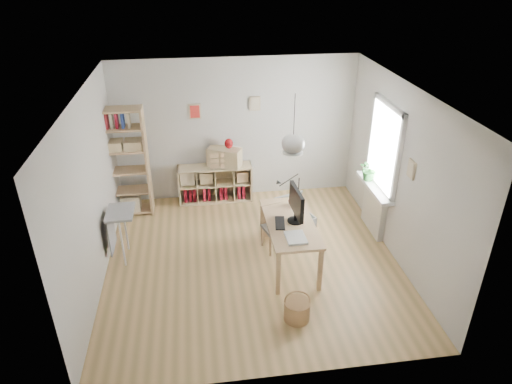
{
  "coord_description": "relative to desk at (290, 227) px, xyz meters",
  "views": [
    {
      "loc": [
        -0.75,
        -5.82,
        4.34
      ],
      "look_at": [
        0.1,
        0.3,
        1.05
      ],
      "focal_mm": 32.0,
      "sensor_mm": 36.0,
      "label": 1
    }
  ],
  "objects": [
    {
      "name": "radiator",
      "position": [
        1.64,
        0.75,
        -0.26
      ],
      "size": [
        0.1,
        0.8,
        0.8
      ],
      "primitive_type": "cube",
      "color": "silver",
      "rests_on": "ground"
    },
    {
      "name": "cube_shelf",
      "position": [
        -1.02,
        2.23,
        -0.36
      ],
      "size": [
        1.4,
        0.38,
        0.72
      ],
      "color": "beige",
      "rests_on": "ground"
    },
    {
      "name": "storage_chest",
      "position": [
        0.3,
        0.91,
        -0.46
      ],
      "size": [
        0.77,
        0.81,
        0.61
      ],
      "rotation": [
        0.0,
        0.0,
        0.36
      ],
      "color": "#AFAFAB",
      "rests_on": "ground"
    },
    {
      "name": "windowsill",
      "position": [
        1.59,
        0.75,
        0.17
      ],
      "size": [
        0.22,
        1.2,
        0.06
      ],
      "primitive_type": "cube",
      "color": "white",
      "rests_on": "radiator"
    },
    {
      "name": "desk",
      "position": [
        0.0,
        0.0,
        0.0
      ],
      "size": [
        0.7,
        1.5,
        0.75
      ],
      "color": "tan",
      "rests_on": "ground"
    },
    {
      "name": "keyboard",
      "position": [
        -0.16,
        -0.03,
        0.1
      ],
      "size": [
        0.19,
        0.39,
        0.02
      ],
      "primitive_type": "cube",
      "rotation": [
        0.0,
        0.0,
        -0.15
      ],
      "color": "black",
      "rests_on": "desk"
    },
    {
      "name": "ground",
      "position": [
        -0.55,
        0.15,
        -0.66
      ],
      "size": [
        4.5,
        4.5,
        0.0
      ],
      "primitive_type": "plane",
      "color": "tan",
      "rests_on": "ground"
    },
    {
      "name": "chair",
      "position": [
        -0.16,
        0.46,
        -0.23
      ],
      "size": [
        0.45,
        0.45,
        0.76
      ],
      "rotation": [
        0.0,
        0.0,
        0.27
      ],
      "color": "#969698",
      "rests_on": "ground"
    },
    {
      "name": "paper_tray",
      "position": [
        -0.01,
        -0.46,
        0.11
      ],
      "size": [
        0.28,
        0.35,
        0.03
      ],
      "primitive_type": "cube",
      "rotation": [
        0.0,
        0.0,
        0.02
      ],
      "color": "white",
      "rests_on": "desk"
    },
    {
      "name": "yarn_ball",
      "position": [
        0.15,
        0.48,
        0.17
      ],
      "size": [
        0.16,
        0.16,
        0.16
      ],
      "primitive_type": "sphere",
      "color": "#550B16",
      "rests_on": "desk"
    },
    {
      "name": "room_shell",
      "position": [
        -0.0,
        0.0,
        1.34
      ],
      "size": [
        4.5,
        4.5,
        4.5
      ],
      "color": "silver",
      "rests_on": "ground"
    },
    {
      "name": "window_unit",
      "position": [
        1.68,
        0.75,
        0.89
      ],
      "size": [
        0.07,
        1.16,
        1.46
      ],
      "color": "white",
      "rests_on": "ground"
    },
    {
      "name": "tall_bookshelf",
      "position": [
        -2.59,
        1.95,
        0.43
      ],
      "size": [
        0.8,
        0.38,
        2.0
      ],
      "color": "tan",
      "rests_on": "ground"
    },
    {
      "name": "task_lamp",
      "position": [
        0.06,
        0.57,
        0.39
      ],
      "size": [
        0.41,
        0.15,
        0.44
      ],
      "color": "black",
      "rests_on": "desk"
    },
    {
      "name": "monitor",
      "position": [
        0.09,
        0.01,
        0.39
      ],
      "size": [
        0.25,
        0.62,
        0.54
      ],
      "rotation": [
        0.0,
        0.0,
        0.05
      ],
      "color": "black",
      "rests_on": "desk"
    },
    {
      "name": "drawer_chest",
      "position": [
        -0.81,
        2.19,
        0.24
      ],
      "size": [
        0.68,
        0.52,
        0.35
      ],
      "primitive_type": "cube",
      "rotation": [
        0.0,
        0.0,
        -0.44
      ],
      "color": "beige",
      "rests_on": "cube_shelf"
    },
    {
      "name": "red_vase",
      "position": [
        -0.72,
        2.19,
        0.51
      ],
      "size": [
        0.16,
        0.16,
        0.19
      ],
      "primitive_type": "ellipsoid",
      "color": "#9B0C10",
      "rests_on": "drawer_chest"
    },
    {
      "name": "potted_plant",
      "position": [
        1.57,
        0.99,
        0.39
      ],
      "size": [
        0.43,
        0.4,
        0.38
      ],
      "primitive_type": "imported",
      "rotation": [
        0.0,
        0.0,
        0.39
      ],
      "color": "#235E26",
      "rests_on": "windowsill"
    },
    {
      "name": "wicker_basket",
      "position": [
        -0.14,
        -1.22,
        -0.5
      ],
      "size": [
        0.35,
        0.34,
        0.48
      ],
      "rotation": [
        0.0,
        0.0,
        -0.16
      ],
      "color": "#A07948",
      "rests_on": "ground"
    },
    {
      "name": "side_table",
      "position": [
        -2.59,
        0.5,
        0.01
      ],
      "size": [
        0.4,
        0.55,
        0.85
      ],
      "color": "#969698",
      "rests_on": "ground"
    }
  ]
}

